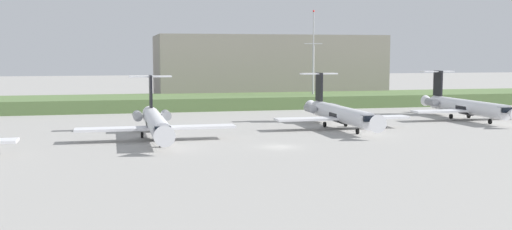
# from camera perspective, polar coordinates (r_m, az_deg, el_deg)

# --- Properties ---
(ground_plane) EXTENTS (500.00, 500.00, 0.00)m
(ground_plane) POSITION_cam_1_polar(r_m,az_deg,el_deg) (112.40, -1.92, -0.70)
(ground_plane) COLOR #9E9B96
(grass_berm) EXTENTS (320.00, 20.00, 2.82)m
(grass_berm) POSITION_cam_1_polar(r_m,az_deg,el_deg) (143.53, -4.40, 1.24)
(grass_berm) COLOR #597542
(grass_berm) RESTS_ON ground
(regional_jet_second) EXTENTS (22.81, 31.00, 9.00)m
(regional_jet_second) POSITION_cam_1_polar(r_m,az_deg,el_deg) (91.66, -9.22, -0.64)
(regional_jet_second) COLOR white
(regional_jet_second) RESTS_ON ground
(regional_jet_third) EXTENTS (22.81, 31.00, 9.00)m
(regional_jet_third) POSITION_cam_1_polar(r_m,az_deg,el_deg) (104.82, 7.66, 0.18)
(regional_jet_third) COLOR white
(regional_jet_third) RESTS_ON ground
(regional_jet_fourth) EXTENTS (22.81, 31.00, 9.00)m
(regional_jet_fourth) POSITION_cam_1_polar(r_m,az_deg,el_deg) (124.21, 18.72, 0.78)
(regional_jet_fourth) COLOR white
(regional_jet_fourth) RESTS_ON ground
(antenna_mast) EXTENTS (4.40, 0.50, 22.68)m
(antenna_mast) POSITION_cam_1_polar(r_m,az_deg,el_deg) (147.74, 5.29, 4.47)
(antenna_mast) COLOR #B2B2B7
(antenna_mast) RESTS_ON ground
(distant_hangar) EXTENTS (59.53, 26.72, 17.25)m
(distant_hangar) POSITION_cam_1_polar(r_m,az_deg,el_deg) (168.59, 1.02, 4.37)
(distant_hangar) COLOR gray
(distant_hangar) RESTS_ON ground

